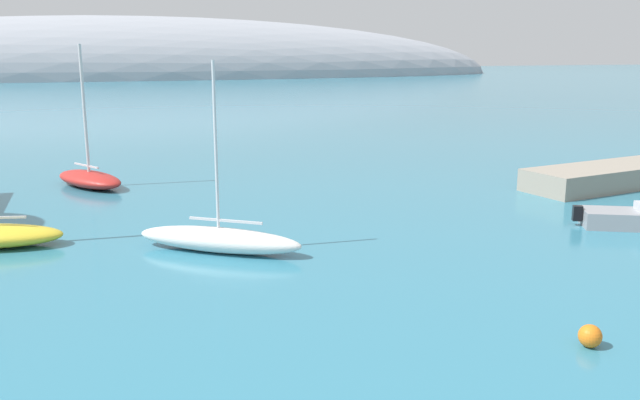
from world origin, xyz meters
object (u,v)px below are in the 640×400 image
Objects in this scene: sailboat_white_outer_mooring at (219,239)px; mooring_buoy_orange at (590,336)px; sailboat_red_mid_mooring at (89,178)px; motorboat_grey_foreground at (633,218)px.

sailboat_white_outer_mooring is 11.87× the size of mooring_buoy_orange.
sailboat_red_mid_mooring is 17.20m from sailboat_white_outer_mooring.
motorboat_grey_foreground is (25.05, -18.83, -0.12)m from sailboat_red_mid_mooring.
sailboat_red_mid_mooring is at bearing 169.72° from motorboat_grey_foreground.
motorboat_grey_foreground is at bearing 22.65° from sailboat_red_mid_mooring.
sailboat_red_mid_mooring is 32.34m from mooring_buoy_orange.
mooring_buoy_orange is at bearing 159.10° from sailboat_white_outer_mooring.
motorboat_grey_foreground is 7.56× the size of mooring_buoy_orange.
motorboat_grey_foreground is at bearing -151.50° from sailboat_white_outer_mooring.
sailboat_red_mid_mooring is 31.34m from motorboat_grey_foreground.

